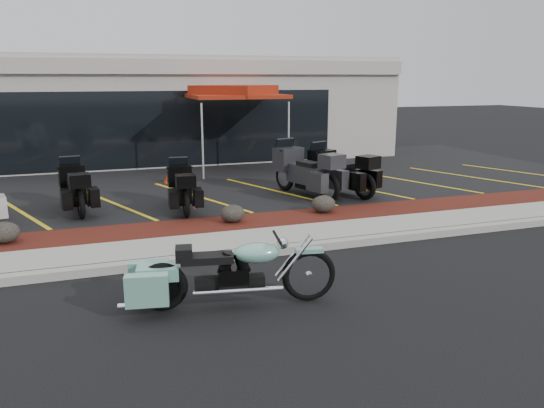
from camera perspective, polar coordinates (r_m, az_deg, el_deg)
name	(u,v)px	position (r m, az deg, el deg)	size (l,w,h in m)	color
ground	(263,274)	(9.05, -0.93, -7.50)	(90.00, 90.00, 0.00)	black
curb	(248,253)	(9.84, -2.56, -5.31)	(24.00, 0.25, 0.15)	gray
sidewalk	(238,242)	(10.48, -3.64, -4.14)	(24.00, 1.20, 0.15)	gray
mulch_bed	(224,226)	(11.59, -5.22, -2.42)	(24.00, 1.20, 0.16)	#3D0E0D
upper_lot	(182,182)	(16.75, -9.64, 2.37)	(26.00, 9.60, 0.15)	black
dealership_building	(155,108)	(22.70, -12.49, 10.02)	(18.00, 8.16, 4.00)	gray
boulder_left	(4,233)	(11.30, -26.88, -2.76)	(0.58, 0.49, 0.41)	black
boulder_mid	(233,213)	(11.57, -4.27, -1.02)	(0.54, 0.45, 0.38)	black
boulder_right	(323,204)	(12.42, 5.55, 0.01)	(0.57, 0.48, 0.41)	black
hero_cruiser	(309,267)	(7.83, 3.99, -6.83)	(3.00, 0.76, 1.06)	#76B8A1
touring_black_front	(72,180)	(13.97, -20.76, 2.38)	(2.12, 0.81, 1.23)	black
touring_black_mid	(179,180)	(13.43, -9.96, 2.54)	(2.03, 0.78, 1.18)	black
touring_grey	(285,164)	(14.76, 1.39, 4.27)	(2.53, 0.96, 1.47)	#2B2B2F
touring_black_rear	(318,166)	(14.95, 4.98, 4.14)	(2.35, 0.90, 1.37)	black
traffic_cone	(170,174)	(16.31, -10.92, 3.18)	(0.35, 0.35, 0.50)	red
popup_canopy	(234,93)	(18.21, -4.07, 11.81)	(3.16, 3.16, 2.84)	silver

